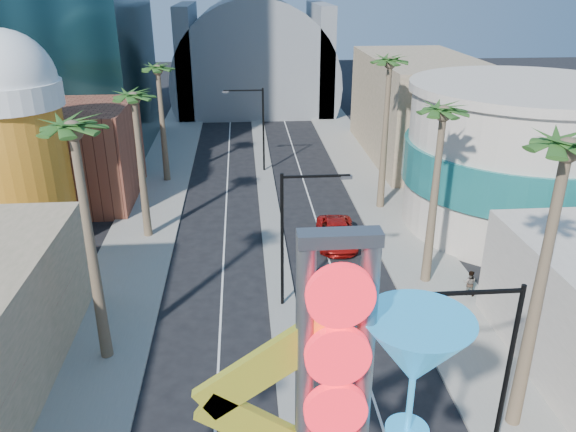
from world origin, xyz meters
name	(u,v)px	position (x,y,z in m)	size (l,w,h in m)	color
sidewalk_west	(151,209)	(-9.50, 35.00, 0.07)	(5.00, 100.00, 0.15)	gray
sidewalk_east	(383,202)	(9.50, 35.00, 0.07)	(5.00, 100.00, 0.15)	gray
median	(267,193)	(0.00, 38.00, 0.07)	(1.60, 84.00, 0.15)	gray
brick_filler_west	(71,154)	(-16.00, 38.00, 4.00)	(10.00, 10.00, 8.00)	brown
filler_east	(419,108)	(16.00, 48.00, 5.00)	(10.00, 20.00, 10.00)	#8E805B
beer_mug	(14,133)	(-17.00, 30.00, 7.84)	(7.00, 7.00, 14.50)	orange
turquoise_building	(519,158)	(18.00, 30.00, 5.25)	(16.60, 16.60, 10.60)	#C0B4A2
canopy	(255,77)	(0.00, 72.00, 4.31)	(22.00, 16.00, 22.00)	slate
neon_sign	(365,424)	(0.82, 2.96, 7.31)	(6.53, 2.60, 12.55)	gray
streetlight_0	(292,228)	(0.55, 20.00, 4.88)	(3.79, 0.25, 8.00)	black
streetlight_1	(257,122)	(-0.55, 44.00, 4.88)	(3.79, 0.25, 8.00)	black
streetlight_2	(496,364)	(6.72, 8.00, 4.83)	(3.45, 0.25, 8.00)	black
palm_1	(75,146)	(-9.00, 16.00, 10.82)	(2.40, 2.40, 12.70)	brown
palm_2	(135,107)	(-9.00, 30.00, 9.48)	(2.40, 2.40, 11.20)	brown
palm_3	(158,76)	(-9.00, 42.00, 9.48)	(2.40, 2.40, 11.20)	brown
palm_5	(563,171)	(9.00, 10.00, 11.27)	(2.40, 2.40, 13.20)	brown
palm_6	(442,124)	(9.00, 22.00, 9.93)	(2.40, 2.40, 11.70)	brown
palm_7	(389,73)	(9.00, 34.00, 10.82)	(2.40, 2.40, 12.70)	brown
red_pickup	(337,234)	(4.40, 27.76, 0.78)	(2.58, 5.59, 1.55)	#AD100D
pedestrian_b	(470,283)	(10.97, 20.07, 0.93)	(0.75, 0.59, 1.55)	gray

